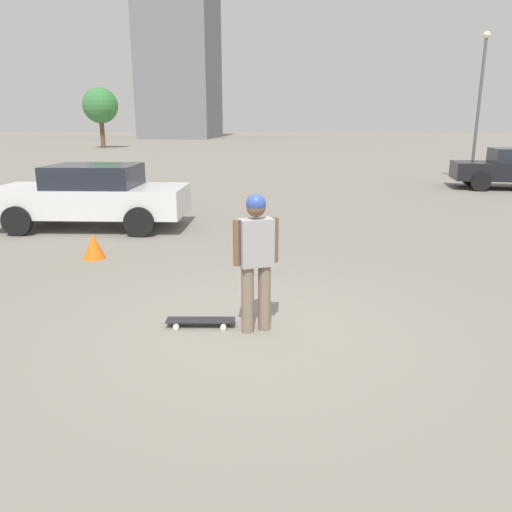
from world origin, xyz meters
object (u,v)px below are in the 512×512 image
Objects in this scene: skateboard at (201,321)px; car_parked_near at (92,195)px; person at (256,254)px; traffic_cone at (94,246)px.

car_parked_near is at bearing -61.64° from skateboard.
person is 4.38m from traffic_cone.
skateboard is at bearing 150.29° from person.
traffic_cone is (-3.19, 2.91, -0.71)m from person.
person is 7.01m from car_parked_near.
car_parked_near is at bearing 103.09° from person.
skateboard is at bearing -48.57° from traffic_cone.
person is at bearing 124.73° from car_parked_near.
car_parked_near is (-4.28, 5.54, -0.19)m from person.
person is 0.37× the size of car_parked_near.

